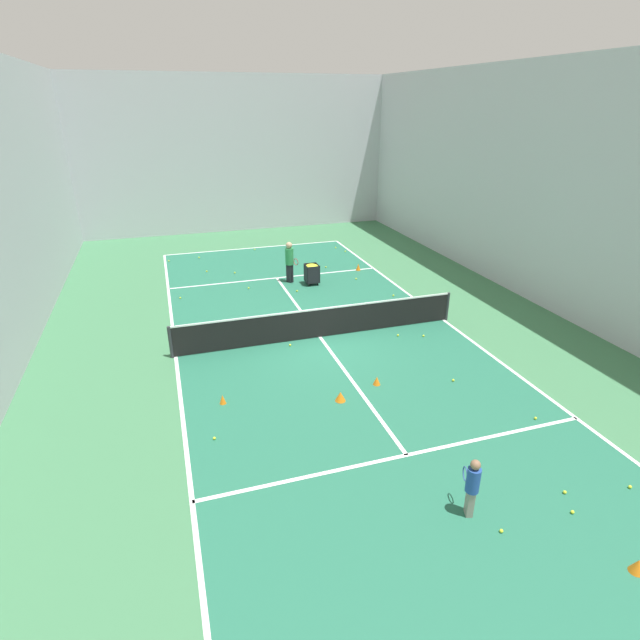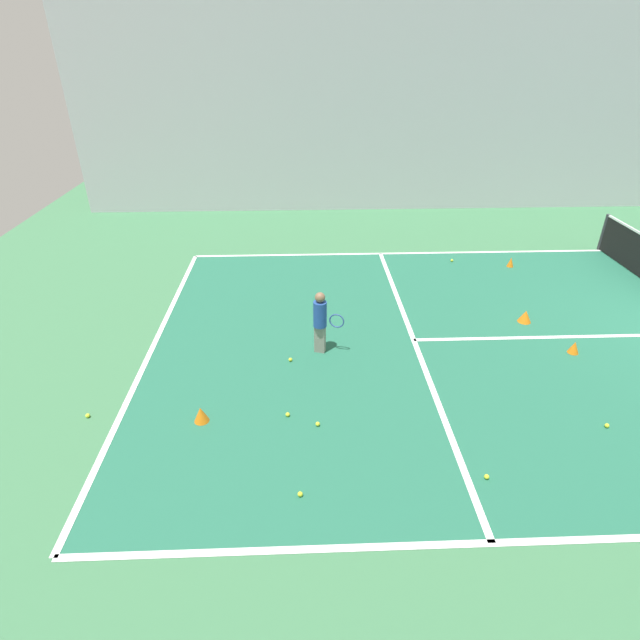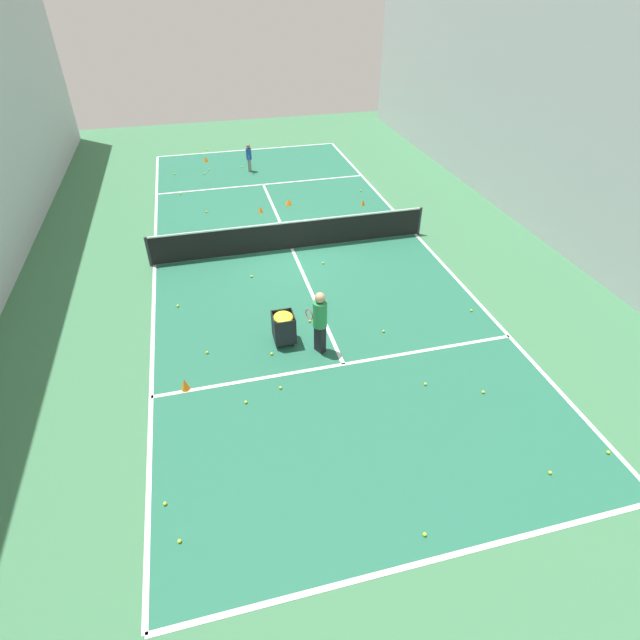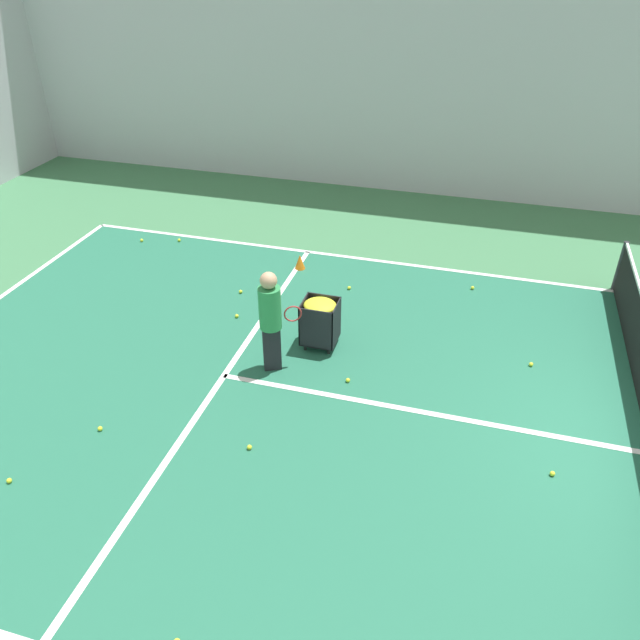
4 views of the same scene
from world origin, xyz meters
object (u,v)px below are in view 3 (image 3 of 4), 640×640
player_near_baseline (249,156)px  coach_at_net (320,319)px  training_cone_0 (289,202)px  ball_cart (284,323)px  training_cone_1 (363,202)px  tennis_net (291,235)px

player_near_baseline → coach_at_net: coach_at_net is taller
coach_at_net → training_cone_0: size_ratio=6.33×
ball_cart → training_cone_1: size_ratio=3.55×
tennis_net → training_cone_1: bearing=-140.0°
tennis_net → training_cone_1: size_ratio=38.33×
training_cone_1 → player_near_baseline: bearing=-52.9°
coach_at_net → training_cone_0: bearing=-32.4°
ball_cart → training_cone_1: bearing=-120.9°
coach_at_net → training_cone_0: (-1.07, -9.27, -0.86)m
tennis_net → ball_cart: tennis_net is taller
coach_at_net → player_near_baseline: bearing=-26.3°
coach_at_net → ball_cart: (0.80, -0.55, -0.38)m
ball_cart → coach_at_net: bearing=145.4°
player_near_baseline → ball_cart: player_near_baseline is taller
ball_cart → training_cone_1: (-4.75, -7.93, -0.48)m
tennis_net → training_cone_1: tennis_net is taller
coach_at_net → training_cone_1: bearing=-50.8°
player_near_baseline → training_cone_0: bearing=30.7°
tennis_net → coach_at_net: coach_at_net is taller
player_near_baseline → training_cone_1: bearing=55.1°
coach_at_net → ball_cart: bearing=29.6°
training_cone_0 → training_cone_1: bearing=164.8°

